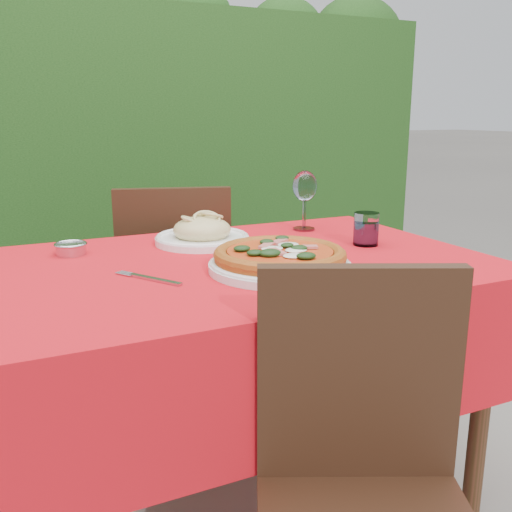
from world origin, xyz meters
name	(u,v)px	position (x,y,z in m)	size (l,w,h in m)	color
ground	(243,507)	(0.00, 0.00, 0.00)	(60.00, 60.00, 0.00)	slate
hedge	(114,156)	(0.00, 1.55, 0.92)	(3.20, 0.55, 1.78)	black
dining_table	(241,315)	(0.00, 0.00, 0.60)	(1.26, 0.86, 0.75)	#432315
chair_near	(365,475)	(-0.02, -0.59, 0.49)	(0.51, 0.51, 0.85)	black
chair_far	(175,286)	(0.01, 0.63, 0.50)	(0.49, 0.49, 0.88)	black
pizza_plate	(280,259)	(0.04, -0.13, 0.78)	(0.40, 0.40, 0.07)	silver
pasta_plate	(202,234)	(-0.02, 0.23, 0.78)	(0.28, 0.28, 0.08)	white
water_glass	(366,230)	(0.40, 0.01, 0.79)	(0.07, 0.07, 0.09)	white
wine_glass	(305,189)	(0.35, 0.27, 0.88)	(0.08, 0.08, 0.19)	silver
fork	(155,279)	(-0.25, -0.09, 0.75)	(0.03, 0.21, 0.01)	#B1B0B8
steel_ramekin	(71,249)	(-0.39, 0.25, 0.76)	(0.08, 0.08, 0.03)	silver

